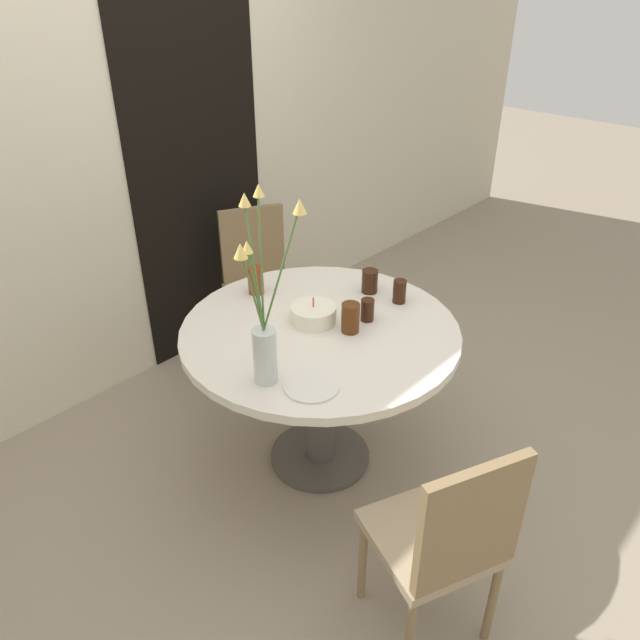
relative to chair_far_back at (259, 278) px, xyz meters
The scene contains 14 objects.
ground_plane 1.15m from the chair_far_back, 116.76° to the right, with size 16.00×16.00×0.00m, color gray.
wall_back 0.99m from the chair_far_back, 138.75° to the left, with size 8.00×0.05×2.60m.
doorway_panel 0.63m from the chair_far_back, 103.01° to the left, with size 0.90×0.01×2.05m.
dining_table 1.03m from the chair_far_back, 116.76° to the right, with size 1.23×1.23×0.76m.
chair_far_back is the anchor object (origin of this frame).
chair_left_flank 2.05m from the chair_far_back, 115.08° to the right, with size 0.53×0.53×0.92m.
birthday_cake 1.00m from the chair_far_back, 117.21° to the right, with size 0.20×0.20×0.12m.
flower_vase 1.43m from the chair_far_back, 130.81° to the right, with size 0.28×0.25×0.73m.
side_plate 1.45m from the chair_far_back, 124.09° to the right, with size 0.22×0.22×0.01m.
drink_glass_0 1.10m from the chair_far_back, 104.62° to the right, with size 0.06×0.06×0.10m.
drink_glass_1 1.07m from the chair_far_back, 92.05° to the right, with size 0.06×0.06×0.11m.
drink_glass_2 0.70m from the chair_far_back, 132.54° to the right, with size 0.08×0.08×0.13m.
drink_glass_3 1.14m from the chair_far_back, 110.85° to the right, with size 0.08×0.08×0.13m.
drink_glass_4 0.91m from the chair_far_back, 93.34° to the right, with size 0.08×0.08×0.11m.
Camera 1 is at (-1.72, -1.57, 2.20)m, focal length 35.00 mm.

